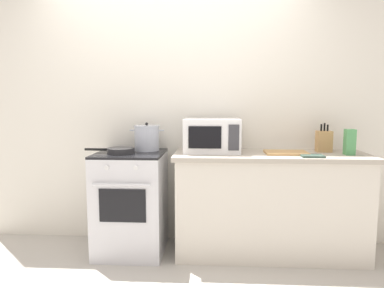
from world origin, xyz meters
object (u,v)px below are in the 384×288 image
at_px(cutting_board, 286,153).
at_px(oven_mitt, 312,156).
at_px(stove, 131,202).
at_px(stock_pot, 147,138).
at_px(microwave, 212,135).
at_px(frying_pan, 120,151).
at_px(knife_block, 324,141).
at_px(pasta_box, 350,142).

xyz_separation_m(cutting_board, oven_mitt, (0.18, -0.16, -0.00)).
xyz_separation_m(stove, oven_mitt, (1.56, -0.16, 0.47)).
xyz_separation_m(stock_pot, microwave, (0.60, -0.06, 0.03)).
bearing_deg(frying_pan, knife_block, 6.72).
relative_size(knife_block, pasta_box, 1.19).
bearing_deg(pasta_box, frying_pan, -178.74).
bearing_deg(microwave, knife_block, 3.51).
height_order(stock_pot, cutting_board, stock_pot).
bearing_deg(oven_mitt, stock_pot, 168.25).
bearing_deg(stock_pot, microwave, -5.65).
distance_m(microwave, knife_block, 1.01).
height_order(frying_pan, cutting_board, frying_pan).
relative_size(frying_pan, oven_mitt, 2.46).
relative_size(microwave, cutting_board, 1.39).
relative_size(stock_pot, knife_block, 1.22).
distance_m(frying_pan, pasta_box, 1.98).
distance_m(frying_pan, cutting_board, 1.45).
bearing_deg(stock_pot, frying_pan, -133.22).
bearing_deg(stock_pot, pasta_box, -5.40).
bearing_deg(knife_block, stove, -175.37).
relative_size(microwave, knife_block, 1.91).
xyz_separation_m(microwave, cutting_board, (0.65, -0.08, -0.14)).
bearing_deg(frying_pan, stove, 45.63).
relative_size(stove, oven_mitt, 5.11).
relative_size(knife_block, oven_mitt, 1.45).
bearing_deg(stove, stock_pot, 47.39).
height_order(knife_block, oven_mitt, knife_block).
height_order(stock_pot, oven_mitt, stock_pot).
height_order(cutting_board, pasta_box, pasta_box).
relative_size(stock_pot, frying_pan, 0.72).
relative_size(stove, cutting_board, 2.56).
xyz_separation_m(microwave, pasta_box, (1.17, -0.11, -0.04)).
bearing_deg(stove, oven_mitt, -5.82).
bearing_deg(stove, cutting_board, 0.05).
height_order(microwave, cutting_board, microwave).
bearing_deg(microwave, frying_pan, -169.32).
distance_m(stove, cutting_board, 1.46).
distance_m(stove, frying_pan, 0.50).
height_order(stove, cutting_board, cutting_board).
distance_m(stove, microwave, 0.96).
distance_m(stove, knife_block, 1.83).
height_order(frying_pan, knife_block, knife_block).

